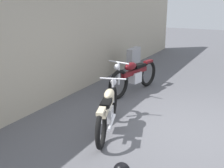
% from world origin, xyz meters
% --- Properties ---
extents(ground_plane, '(40.00, 40.00, 0.00)m').
position_xyz_m(ground_plane, '(0.00, 0.00, 0.00)').
color(ground_plane, '#56565B').
extents(building_wall, '(18.00, 0.30, 2.66)m').
position_xyz_m(building_wall, '(0.00, 3.44, 1.33)').
color(building_wall, '#B2A893').
rests_on(building_wall, ground_plane).
extents(stone_marker, '(0.74, 0.21, 0.94)m').
position_xyz_m(stone_marker, '(3.32, 2.59, 0.47)').
color(stone_marker, '#9E9EA3').
rests_on(stone_marker, ground_plane).
extents(motorcycle_cream, '(1.92, 0.84, 0.90)m').
position_xyz_m(motorcycle_cream, '(-0.68, 1.37, 0.43)').
color(motorcycle_cream, black).
rests_on(motorcycle_cream, ground_plane).
extents(motorcycle_maroon, '(2.17, 0.68, 0.98)m').
position_xyz_m(motorcycle_maroon, '(1.73, 1.88, 0.47)').
color(motorcycle_maroon, black).
rests_on(motorcycle_maroon, ground_plane).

